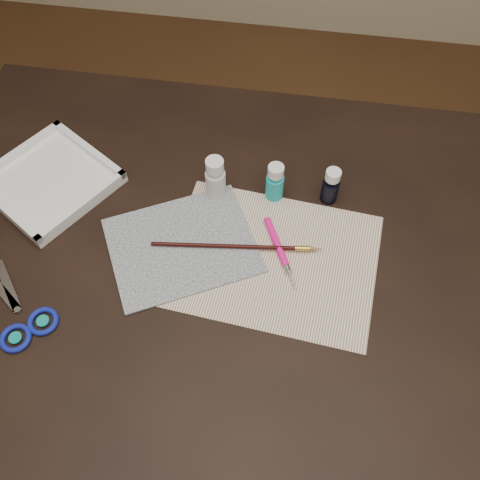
# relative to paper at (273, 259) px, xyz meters

# --- Properties ---
(ground) EXTENTS (3.50, 3.50, 0.02)m
(ground) POSITION_rel_paper_xyz_m (-0.06, 0.00, -0.76)
(ground) COLOR #422614
(ground) RESTS_ON ground
(table) EXTENTS (1.30, 0.90, 0.75)m
(table) POSITION_rel_paper_xyz_m (-0.06, 0.00, -0.38)
(table) COLOR black
(table) RESTS_ON ground
(paper) EXTENTS (0.41, 0.33, 0.00)m
(paper) POSITION_rel_paper_xyz_m (0.00, 0.00, 0.00)
(paper) COLOR white
(paper) RESTS_ON table
(canvas) EXTENTS (0.34, 0.31, 0.00)m
(canvas) POSITION_rel_paper_xyz_m (-0.17, 0.00, 0.00)
(canvas) COLOR black
(canvas) RESTS_ON paper
(paint_bottle_white) EXTENTS (0.04, 0.04, 0.10)m
(paint_bottle_white) POSITION_rel_paper_xyz_m (-0.13, 0.14, 0.05)
(paint_bottle_white) COLOR silver
(paint_bottle_white) RESTS_ON table
(paint_bottle_cyan) EXTENTS (0.05, 0.05, 0.09)m
(paint_bottle_cyan) POSITION_rel_paper_xyz_m (-0.02, 0.15, 0.04)
(paint_bottle_cyan) COLOR #16A7AC
(paint_bottle_cyan) RESTS_ON table
(paint_bottle_navy) EXTENTS (0.04, 0.04, 0.08)m
(paint_bottle_navy) POSITION_rel_paper_xyz_m (0.09, 0.16, 0.04)
(paint_bottle_navy) COLOR black
(paint_bottle_navy) RESTS_ON table
(paintbrush) EXTENTS (0.32, 0.05, 0.01)m
(paintbrush) POSITION_rel_paper_xyz_m (-0.07, 0.01, 0.01)
(paintbrush) COLOR black
(paintbrush) RESTS_ON canvas
(craft_knife) EXTENTS (0.08, 0.15, 0.01)m
(craft_knife) POSITION_rel_paper_xyz_m (0.01, 0.01, 0.01)
(craft_knife) COLOR #FF128A
(craft_knife) RESTS_ON paper
(scissors) EXTENTS (0.23, 0.21, 0.01)m
(scissors) POSITION_rel_paper_xyz_m (-0.45, -0.17, 0.00)
(scissors) COLOR silver
(scissors) RESTS_ON table
(palette_tray) EXTENTS (0.31, 0.31, 0.03)m
(palette_tray) POSITION_rel_paper_xyz_m (-0.47, 0.11, 0.01)
(palette_tray) COLOR white
(palette_tray) RESTS_ON table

